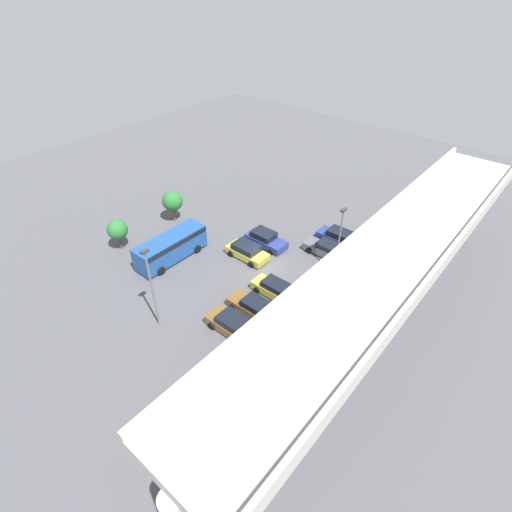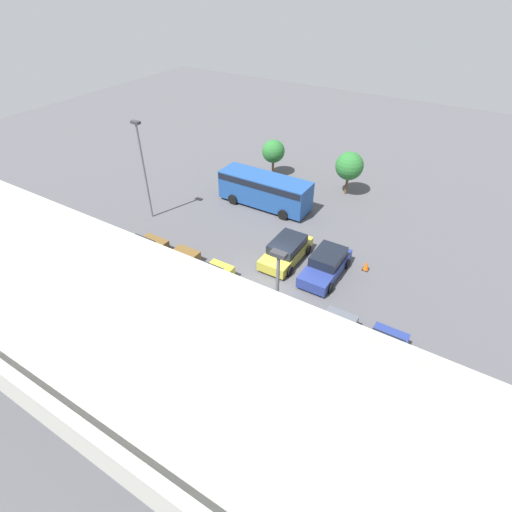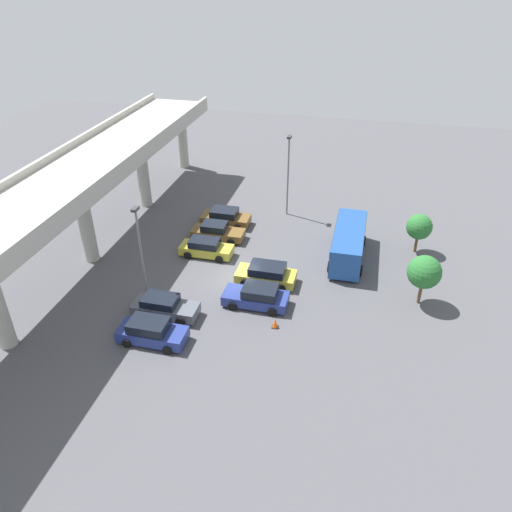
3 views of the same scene
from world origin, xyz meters
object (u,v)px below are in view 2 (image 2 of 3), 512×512
at_px(parked_car_5, 167,268).
at_px(parked_car_6, 136,255).
at_px(parked_car_4, 204,284).
at_px(traffic_cone, 366,266).
at_px(lamp_post_mid_lot, 143,164).
at_px(parked_car_1, 327,341).
at_px(shuttle_bus, 265,189).
at_px(lamp_post_near_aisle, 277,304).
at_px(parked_car_0, 379,359).
at_px(parked_car_3, 286,250).
at_px(tree_front_centre, 273,151).
at_px(tree_front_left, 349,166).
at_px(parked_car_2, 326,265).

height_order(parked_car_5, parked_car_6, parked_car_6).
bearing_deg(parked_car_5, parked_car_4, -90.54).
bearing_deg(traffic_cone, lamp_post_mid_lot, 7.89).
distance_m(parked_car_1, shuttle_bus, 16.11).
xyz_separation_m(parked_car_5, lamp_post_near_aisle, (-9.53, 2.55, 3.61)).
height_order(parked_car_0, parked_car_3, parked_car_0).
bearing_deg(parked_car_1, parked_car_5, 88.51).
distance_m(lamp_post_mid_lot, traffic_cone, 17.94).
xyz_separation_m(shuttle_bus, traffic_cone, (-10.36, 4.04, -1.24)).
bearing_deg(tree_front_centre, parked_car_1, 127.13).
bearing_deg(parked_car_6, tree_front_left, -26.27).
bearing_deg(tree_front_left, lamp_post_near_aisle, 100.86).
relative_size(parked_car_1, parked_car_5, 0.99).
bearing_deg(traffic_cone, parked_car_5, 34.52).
distance_m(parked_car_3, traffic_cone, 5.49).
height_order(parked_car_3, tree_front_centre, tree_front_centre).
bearing_deg(parked_car_1, lamp_post_mid_lot, 72.92).
distance_m(parked_car_5, tree_front_centre, 17.34).
xyz_separation_m(parked_car_1, shuttle_bus, (10.85, -11.88, 0.85)).
bearing_deg(parked_car_5, lamp_post_near_aisle, -104.95).
distance_m(parked_car_1, parked_car_3, 8.31).
relative_size(lamp_post_near_aisle, traffic_cone, 10.34).
bearing_deg(lamp_post_mid_lot, tree_front_left, -135.02).
xyz_separation_m(lamp_post_near_aisle, traffic_cone, (-1.44, -10.09, -3.96)).
bearing_deg(parked_car_1, lamp_post_near_aisle, 139.36).
height_order(parked_car_0, parked_car_6, parked_car_0).
relative_size(lamp_post_near_aisle, tree_front_centre, 2.09).
xyz_separation_m(parked_car_5, tree_front_centre, (1.76, -17.16, 1.69)).
bearing_deg(tree_front_centre, lamp_post_mid_lot, 69.32).
height_order(lamp_post_near_aisle, lamp_post_mid_lot, lamp_post_mid_lot).
bearing_deg(tree_front_left, parked_car_1, 108.09).
bearing_deg(parked_car_3, lamp_post_near_aisle, 24.19).
bearing_deg(parked_car_4, lamp_post_near_aisle, -111.17).
relative_size(parked_car_0, lamp_post_near_aisle, 0.62).
bearing_deg(lamp_post_mid_lot, parked_car_0, 165.73).
height_order(parked_car_3, parked_car_5, parked_car_3).
distance_m(parked_car_1, parked_car_6, 14.23).
distance_m(parked_car_0, parked_car_1, 2.76).
xyz_separation_m(parked_car_1, lamp_post_near_aisle, (1.93, 2.25, 3.57)).
bearing_deg(tree_front_centre, lamp_post_near_aisle, 119.81).
bearing_deg(tree_front_left, parked_car_2, 104.82).
distance_m(shuttle_bus, lamp_post_mid_lot, 9.91).
bearing_deg(lamp_post_mid_lot, parked_car_6, 124.10).
xyz_separation_m(parked_car_0, parked_car_2, (5.44, -5.80, -0.01)).
bearing_deg(parked_car_0, parked_car_1, 94.91).
height_order(parked_car_3, tree_front_left, tree_front_left).
distance_m(shuttle_bus, tree_front_left, 7.68).
height_order(parked_car_1, traffic_cone, parked_car_1).
bearing_deg(parked_car_4, traffic_cone, -46.34).
bearing_deg(shuttle_bus, tree_front_centre, 113.02).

